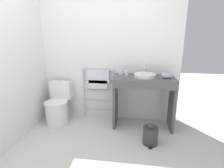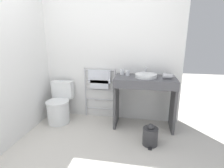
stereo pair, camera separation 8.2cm
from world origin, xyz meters
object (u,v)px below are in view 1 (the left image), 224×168
(towel_radiator, at_px, (98,83))
(cup_near_edge, at_px, (127,73))
(cup_near_wall, at_px, (121,72))
(trash_bin, at_px, (150,135))
(hair_dryer, at_px, (167,76))
(sink_basin, at_px, (145,75))
(toilet, at_px, (58,107))

(towel_radiator, xyz_separation_m, cup_near_edge, (0.52, -0.12, 0.23))
(cup_near_wall, height_order, trash_bin, cup_near_wall)
(towel_radiator, xyz_separation_m, hair_dryer, (1.16, -0.23, 0.23))
(sink_basin, bearing_deg, cup_near_edge, 163.56)
(towel_radiator, distance_m, trash_bin, 1.29)
(sink_basin, relative_size, cup_near_wall, 3.93)
(sink_basin, xyz_separation_m, hair_dryer, (0.34, -0.02, 0.01))
(toilet, xyz_separation_m, cup_near_wall, (1.11, 0.20, 0.63))
(towel_radiator, distance_m, cup_near_wall, 0.48)
(toilet, height_order, trash_bin, toilet)
(sink_basin, bearing_deg, toilet, -177.72)
(cup_near_edge, height_order, trash_bin, cup_near_edge)
(towel_radiator, relative_size, cup_near_edge, 10.47)
(towel_radiator, bearing_deg, trash_bin, -38.39)
(sink_basin, height_order, cup_near_edge, cup_near_edge)
(hair_dryer, bearing_deg, cup_near_edge, 170.43)
(cup_near_wall, relative_size, hair_dryer, 0.48)
(cup_near_wall, bearing_deg, cup_near_edge, -28.21)
(cup_near_wall, xyz_separation_m, hair_dryer, (0.74, -0.16, -0.01))
(sink_basin, distance_m, trash_bin, 0.93)
(toilet, height_order, hair_dryer, hair_dryer)
(cup_near_wall, height_order, cup_near_edge, cup_near_edge)
(toilet, height_order, sink_basin, sink_basin)
(sink_basin, relative_size, trash_bin, 1.07)
(towel_radiator, height_order, sink_basin, towel_radiator)
(sink_basin, distance_m, cup_near_wall, 0.43)
(sink_basin, xyz_separation_m, cup_near_wall, (-0.40, 0.14, 0.01))
(toilet, distance_m, hair_dryer, 1.95)
(sink_basin, relative_size, hair_dryer, 1.89)
(sink_basin, bearing_deg, towel_radiator, 165.80)
(hair_dryer, bearing_deg, trash_bin, -115.74)
(sink_basin, distance_m, hair_dryer, 0.34)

